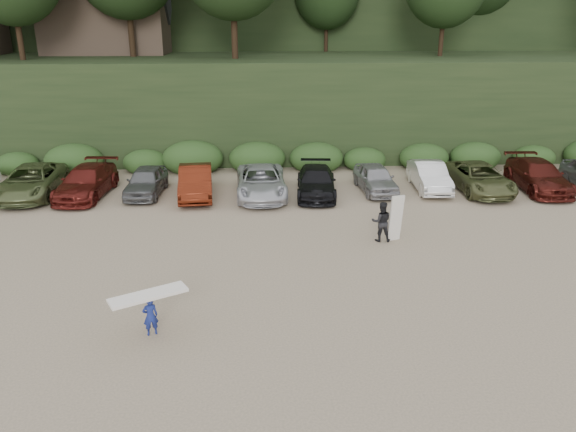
{
  "coord_description": "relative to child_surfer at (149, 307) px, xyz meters",
  "views": [
    {
      "loc": [
        -1.74,
        -17.28,
        8.71
      ],
      "look_at": [
        -0.74,
        3.0,
        1.3
      ],
      "focal_mm": 35.0,
      "sensor_mm": 36.0,
      "label": 1
    }
  ],
  "objects": [
    {
      "name": "child_surfer",
      "position": [
        0.0,
        0.0,
        0.0
      ],
      "size": [
        2.2,
        1.58,
        1.3
      ],
      "color": "navy",
      "rests_on": "ground"
    },
    {
      "name": "parked_cars",
      "position": [
        4.19,
        13.08,
        -0.15
      ],
      "size": [
        39.65,
        5.99,
        1.6
      ],
      "color": "silver",
      "rests_on": "ground"
    },
    {
      "name": "ground",
      "position": [
        4.95,
        3.15,
        -0.89
      ],
      "size": [
        120.0,
        120.0,
        0.0
      ],
      "primitive_type": "plane",
      "color": "tan",
      "rests_on": "ground"
    },
    {
      "name": "adult_surfer",
      "position": [
        8.03,
        6.62,
        -0.05
      ],
      "size": [
        1.28,
        0.67,
        1.94
      ],
      "color": "black",
      "rests_on": "ground"
    }
  ]
}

